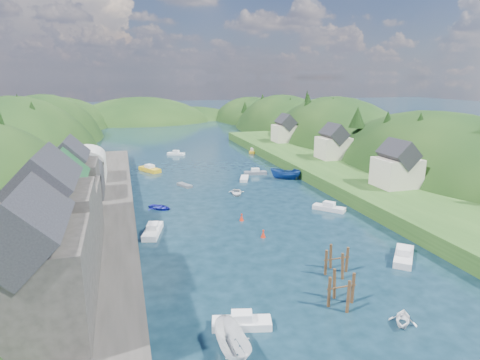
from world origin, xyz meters
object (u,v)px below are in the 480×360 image
object	(u,v)px
channel_buoy_far	(242,218)
piling_cluster_far	(336,263)
piling_cluster_near	(341,293)
channel_buoy_near	(263,234)

from	to	relation	value
channel_buoy_far	piling_cluster_far	bearing A→B (deg)	-74.77
piling_cluster_far	channel_buoy_far	distance (m)	19.89
piling_cluster_near	piling_cluster_far	size ratio (longest dim) A/B	1.04
piling_cluster_far	channel_buoy_far	world-z (taller)	piling_cluster_far
piling_cluster_near	channel_buoy_near	xyz separation A→B (m)	(-1.50, 17.81, -0.79)
piling_cluster_far	piling_cluster_near	bearing A→B (deg)	-115.77
piling_cluster_near	channel_buoy_far	distance (m)	25.11
piling_cluster_near	channel_buoy_far	world-z (taller)	piling_cluster_near
channel_buoy_near	piling_cluster_far	bearing A→B (deg)	-70.32
piling_cluster_near	piling_cluster_far	bearing A→B (deg)	64.23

